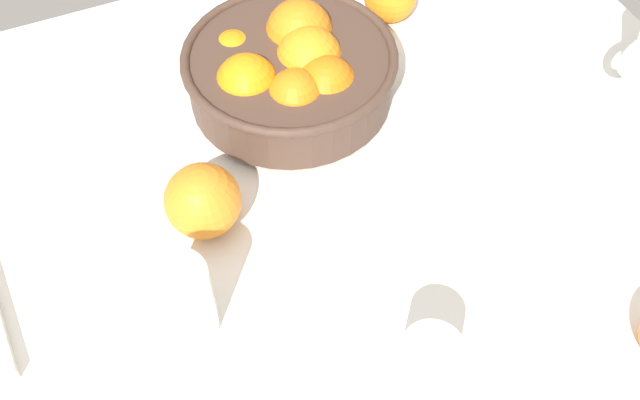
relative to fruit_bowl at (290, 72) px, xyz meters
The scene contains 5 objects.
ground_plane 22.91cm from the fruit_bowl, 114.16° to the right, with size 120.33×97.99×3.00cm, color white.
fruit_bowl is the anchor object (origin of this frame).
juice_glass 33.56cm from the fruit_bowl, 130.87° to the right, with size 6.48×6.48×9.79cm.
second_glass 40.84cm from the fruit_bowl, 94.43° to the right, with size 5.76×5.76×8.07cm.
loose_orange_1 21.29cm from the fruit_bowl, 138.83° to the right, with size 8.40×8.40×8.40cm, color orange.
Camera 1 is at (-14.88, -42.59, 67.08)cm, focal length 41.14 mm.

